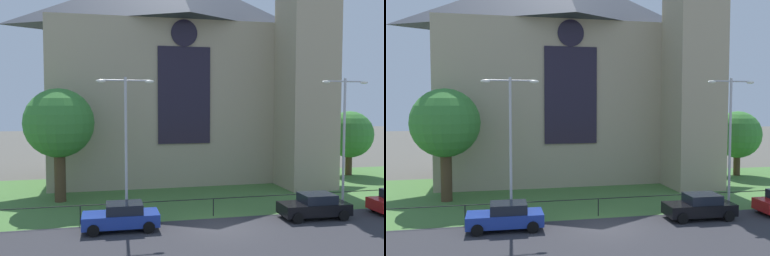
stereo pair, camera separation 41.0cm
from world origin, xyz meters
The scene contains 11 objects.
ground centered at (0.00, 10.00, 0.00)m, with size 160.00×160.00×0.00m, color #56544C.
road_asphalt centered at (0.00, -2.00, 0.00)m, with size 120.00×8.00×0.01m, color #2D2D33.
grass_verge centered at (0.00, 8.00, 0.00)m, with size 120.00×20.00×0.01m, color #477538.
church_building centered at (0.99, 16.95, 10.27)m, with size 23.20×16.20×26.00m.
iron_railing centered at (0.22, 2.50, 0.98)m, with size 32.19×0.07×1.13m.
tree_left_near centered at (-9.46, 8.62, 5.58)m, with size 4.92×4.92×8.11m.
tree_right_far centered at (17.28, 13.99, 3.98)m, with size 4.56×4.56×6.29m.
streetlamp_near centered at (-5.15, 2.40, 5.42)m, with size 3.37×0.26×8.57m.
streetlamp_far centered at (9.17, 2.40, 5.48)m, with size 3.37×0.26×8.68m.
parked_car_blue centered at (-5.52, 0.90, 0.74)m, with size 4.23×2.07×1.51m.
parked_car_black centered at (6.16, 0.71, 0.74)m, with size 4.25×2.12×1.51m.
Camera 1 is at (-6.64, -21.92, 7.02)m, focal length 38.52 mm.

